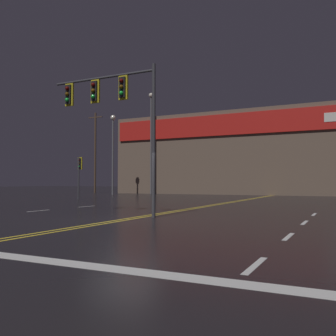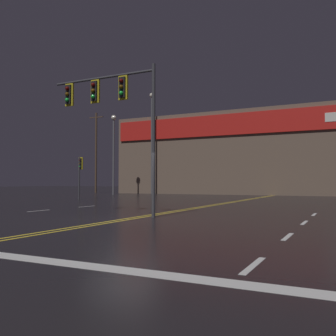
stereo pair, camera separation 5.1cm
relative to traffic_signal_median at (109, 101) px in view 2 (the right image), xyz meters
name	(u,v)px [view 2 (the right image)]	position (x,y,z in m)	size (l,w,h in m)	color
ground_plane	(124,220)	(1.56, -1.21, -4.73)	(200.00, 200.00, 0.00)	black
road_markings	(135,226)	(2.91, -2.70, -4.72)	(17.73, 60.00, 0.01)	gold
traffic_signal_median	(109,101)	(0.00, 0.00, 0.00)	(4.98, 0.36, 6.00)	#38383D
traffic_signal_corner_northwest	(80,168)	(-10.82, 11.32, -2.23)	(0.42, 0.36, 3.40)	#38383D
streetlight_median_approach	(114,143)	(-14.80, 21.81, 0.99)	(0.56, 0.56, 8.87)	#59595E
streetlight_far_right	(152,131)	(-12.22, 25.96, 2.69)	(0.56, 0.56, 12.00)	#59595E
building_backdrop	(281,154)	(1.56, 32.10, -0.01)	(38.44, 10.23, 9.40)	brown
utility_pole_row	(280,138)	(2.26, 27.72, 1.29)	(46.88, 0.26, 12.42)	#4C3828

